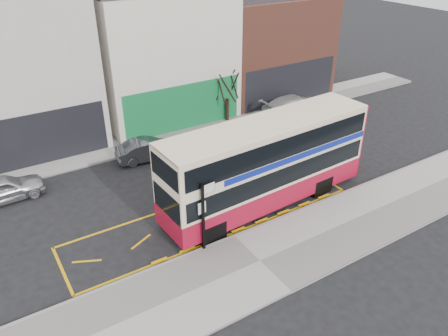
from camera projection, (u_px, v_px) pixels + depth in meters
ground at (230, 234)px, 19.64m from camera, size 120.00×120.00×0.00m
pavement at (260, 262)px, 17.90m from camera, size 40.00×4.00×0.15m
kerb at (234, 237)px, 19.32m from camera, size 40.00×0.15×0.15m
far_pavement at (136, 142)px, 27.73m from camera, size 50.00×3.00×0.15m
road_markings at (212, 216)px, 20.82m from camera, size 14.00×3.40×0.01m
terrace_left at (13, 58)px, 25.55m from camera, size 8.00×8.01×11.80m
terrace_green_shop at (155, 42)px, 29.83m from camera, size 9.00×8.01×11.30m
terrace_right at (261, 34)px, 34.23m from camera, size 9.00×8.01×10.30m
double_decker_bus at (267, 162)px, 20.77m from camera, size 10.97×3.06×4.34m
bus_stop_post at (204, 210)px, 17.65m from camera, size 0.80×0.15×3.20m
car_silver at (3, 189)px, 21.71m from camera, size 3.96×1.72×1.33m
car_grey at (149, 149)px, 25.55m from camera, size 4.01×1.85×1.27m
car_white at (295, 106)px, 31.22m from camera, size 5.29×2.23×1.52m
street_tree_right at (227, 79)px, 29.15m from camera, size 2.12×2.12×4.59m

